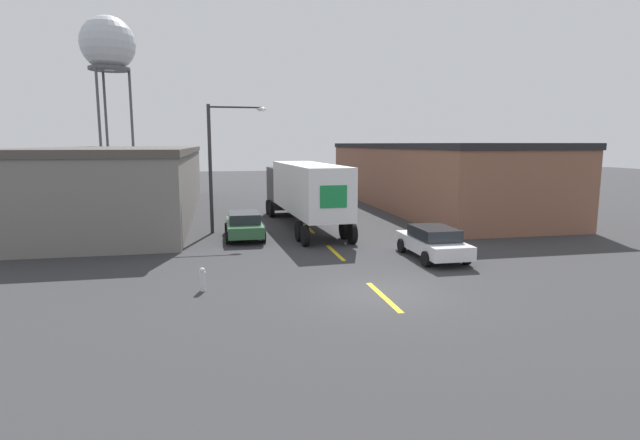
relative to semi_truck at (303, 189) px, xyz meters
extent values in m
plane|color=#333335|center=(0.21, -14.45, -2.38)|extent=(160.00, 160.00, 0.00)
cube|color=gold|center=(0.21, -14.85, -2.38)|extent=(0.20, 3.40, 0.01)
cube|color=gold|center=(0.21, -7.81, -2.38)|extent=(0.20, 3.40, 0.01)
cube|color=gold|center=(0.21, -0.77, -2.38)|extent=(0.20, 3.40, 0.01)
cube|color=slate|center=(-12.06, 8.49, -0.15)|extent=(10.25, 29.61, 4.46)
cube|color=#4C4742|center=(-12.06, 8.49, 2.28)|extent=(10.45, 29.81, 0.40)
cube|color=brown|center=(11.70, 7.94, 0.00)|extent=(8.68, 27.94, 4.77)
cube|color=#232326|center=(11.70, 7.94, 2.59)|extent=(8.88, 28.14, 0.40)
cube|color=black|center=(-0.29, 5.38, -0.39)|extent=(2.54, 3.27, 2.90)
cube|color=white|center=(0.09, -1.62, 0.19)|extent=(3.05, 10.40, 2.78)
cube|color=#198442|center=(0.37, -6.77, 0.19)|extent=(1.37, 0.10, 1.11)
cylinder|color=black|center=(0.94, 5.84, -1.84)|extent=(0.34, 1.09, 1.08)
cylinder|color=black|center=(-1.56, 5.70, -1.84)|extent=(0.34, 1.09, 1.08)
cylinder|color=black|center=(1.00, 4.58, -1.84)|extent=(0.34, 1.09, 1.08)
cylinder|color=black|center=(-1.49, 4.45, -1.84)|extent=(0.34, 1.09, 1.08)
cylinder|color=black|center=(1.49, -4.49, -1.84)|extent=(0.34, 1.09, 1.08)
cylinder|color=black|center=(-1.00, -4.62, -1.84)|extent=(0.34, 1.09, 1.08)
cylinder|color=black|center=(1.57, -5.89, -1.84)|extent=(0.34, 1.09, 1.08)
cylinder|color=black|center=(-0.93, -6.02, -1.84)|extent=(0.34, 1.09, 1.08)
cube|color=#2D5B38|center=(-3.82, -3.23, -1.75)|extent=(1.84, 4.58, 0.59)
cube|color=#23282D|center=(-3.82, -3.37, -1.20)|extent=(1.62, 2.38, 0.52)
cylinder|color=black|center=(-2.90, -1.81, -2.05)|extent=(0.22, 0.67, 0.67)
cylinder|color=black|center=(-4.73, -1.81, -2.05)|extent=(0.22, 0.67, 0.67)
cylinder|color=black|center=(-2.90, -4.65, -2.05)|extent=(0.22, 0.67, 0.67)
cylinder|color=black|center=(-4.73, -4.65, -2.05)|extent=(0.22, 0.67, 0.67)
cube|color=silver|center=(4.24, -9.81, -1.75)|extent=(1.84, 4.58, 0.59)
cube|color=#23282D|center=(4.24, -9.95, -1.20)|extent=(1.62, 2.38, 0.52)
cylinder|color=black|center=(5.16, -8.39, -2.05)|extent=(0.22, 0.67, 0.67)
cylinder|color=black|center=(3.32, -8.39, -2.05)|extent=(0.22, 0.67, 0.67)
cylinder|color=black|center=(5.16, -11.23, -2.05)|extent=(0.22, 0.67, 0.67)
cylinder|color=black|center=(3.32, -11.23, -2.05)|extent=(0.22, 0.67, 0.67)
cylinder|color=#47474C|center=(-14.10, 28.03, 4.23)|extent=(0.28, 0.28, 13.22)
cylinder|color=#47474C|center=(-17.07, 29.74, 4.23)|extent=(0.28, 0.28, 13.22)
cylinder|color=#47474C|center=(-17.07, 26.31, 4.23)|extent=(0.28, 0.28, 13.22)
cylinder|color=#4C4C51|center=(-16.08, 28.03, 10.64)|extent=(4.25, 4.25, 0.30)
sphere|color=#B7BCC6|center=(-16.08, 28.03, 13.25)|extent=(5.67, 5.67, 5.67)
cylinder|color=#2D2D30|center=(-5.55, -1.20, 1.28)|extent=(0.20, 0.20, 7.32)
cylinder|color=#2D2D30|center=(-4.05, -1.20, 4.79)|extent=(2.98, 0.11, 0.11)
ellipsoid|color=silver|center=(-2.56, -1.20, 4.69)|extent=(0.56, 0.32, 0.22)
cylinder|color=silver|center=(-5.80, -12.92, -2.04)|extent=(0.22, 0.22, 0.68)
sphere|color=silver|center=(-5.80, -12.92, -1.64)|extent=(0.20, 0.20, 0.20)
camera|label=1|loc=(-5.20, -30.37, 2.75)|focal=28.00mm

